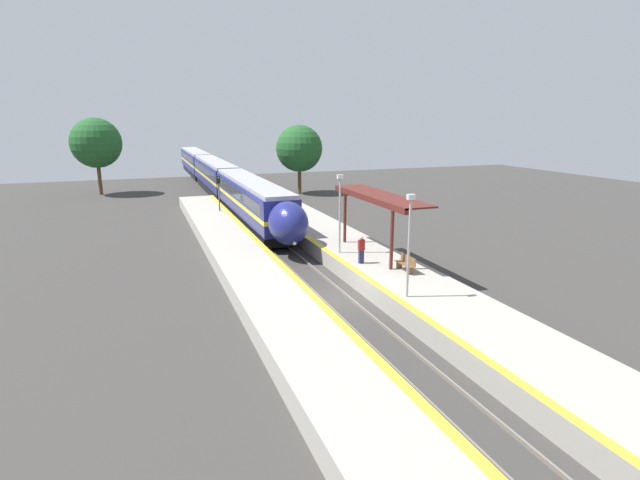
{
  "coord_description": "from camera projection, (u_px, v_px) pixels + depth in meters",
  "views": [
    {
      "loc": [
        -9.21,
        -22.77,
        9.27
      ],
      "look_at": [
        0.56,
        3.88,
        2.28
      ],
      "focal_mm": 28.0,
      "sensor_mm": 36.0,
      "label": 1
    }
  ],
  "objects": [
    {
      "name": "rail_right",
      "position": [
        348.0,
        297.0,
        26.28
      ],
      "size": [
        0.08,
        90.0,
        0.15
      ],
      "primitive_type": "cube",
      "color": "slate",
      "rests_on": "ground_plane"
    },
    {
      "name": "lamppost_mid",
      "position": [
        340.0,
        208.0,
        30.69
      ],
      "size": [
        0.36,
        0.2,
        4.9
      ],
      "color": "#9E9EA3",
      "rests_on": "platform_right"
    },
    {
      "name": "rail_left",
      "position": [
        323.0,
        300.0,
        25.8
      ],
      "size": [
        0.08,
        90.0,
        0.15
      ],
      "primitive_type": "cube",
      "color": "slate",
      "rests_on": "ground_plane"
    },
    {
      "name": "platform_bench",
      "position": [
        406.0,
        263.0,
        27.48
      ],
      "size": [
        0.44,
        1.58,
        0.89
      ],
      "color": "brown",
      "rests_on": "platform_right"
    },
    {
      "name": "station_canopy",
      "position": [
        375.0,
        199.0,
        30.37
      ],
      "size": [
        2.02,
        9.65,
        3.71
      ],
      "color": "#511E19",
      "rests_on": "platform_right"
    },
    {
      "name": "platform_left",
      "position": [
        272.0,
        299.0,
        24.8
      ],
      "size": [
        3.6,
        64.0,
        1.0
      ],
      "color": "#9E998E",
      "rests_on": "ground_plane"
    },
    {
      "name": "person_waiting",
      "position": [
        361.0,
        249.0,
        28.92
      ],
      "size": [
        0.36,
        0.22,
        1.62
      ],
      "color": "navy",
      "rests_on": "platform_right"
    },
    {
      "name": "platform_right",
      "position": [
        400.0,
        283.0,
        27.21
      ],
      "size": [
        4.44,
        64.0,
        1.0
      ],
      "color": "#9E998E",
      "rests_on": "ground_plane"
    },
    {
      "name": "ground_plane",
      "position": [
        335.0,
        300.0,
        26.06
      ],
      "size": [
        120.0,
        120.0,
        0.0
      ],
      "primitive_type": "plane",
      "color": "#383533"
    },
    {
      "name": "lamppost_near",
      "position": [
        409.0,
        239.0,
        23.01
      ],
      "size": [
        0.36,
        0.2,
        4.9
      ],
      "color": "#9E9EA3",
      "rests_on": "platform_right"
    },
    {
      "name": "background_tree_left",
      "position": [
        96.0,
        143.0,
        60.1
      ],
      "size": [
        6.0,
        6.0,
        9.29
      ],
      "color": "brown",
      "rests_on": "ground_plane"
    },
    {
      "name": "background_tree_right",
      "position": [
        299.0,
        149.0,
        61.14
      ],
      "size": [
        5.7,
        5.7,
        8.41
      ],
      "color": "brown",
      "rests_on": "ground_plane"
    },
    {
      "name": "railway_signal",
      "position": [
        219.0,
        194.0,
        45.04
      ],
      "size": [
        0.28,
        0.28,
        4.2
      ],
      "color": "#59595E",
      "rests_on": "ground_plane"
    },
    {
      "name": "train",
      "position": [
        217.0,
        175.0,
        61.44
      ],
      "size": [
        2.74,
        65.32,
        4.03
      ],
      "color": "black",
      "rests_on": "ground_plane"
    }
  ]
}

